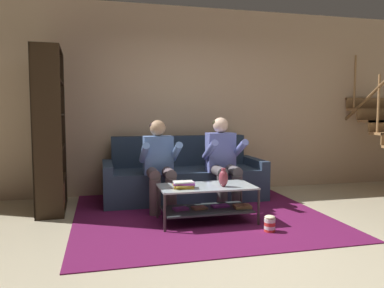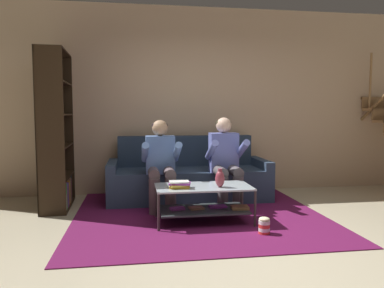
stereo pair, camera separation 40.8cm
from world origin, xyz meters
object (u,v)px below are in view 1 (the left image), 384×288
at_px(coffee_table, 208,198).
at_px(vase, 223,178).
at_px(popcorn_tub, 270,224).
at_px(bookshelf, 48,152).
at_px(book_stack, 184,185).
at_px(couch, 183,178).
at_px(person_seated_left, 159,161).
at_px(person_seated_right, 223,158).

xyz_separation_m(coffee_table, vase, (0.16, -0.09, 0.25)).
xyz_separation_m(vase, popcorn_tub, (0.37, -0.43, -0.43)).
relative_size(vase, bookshelf, 0.10).
xyz_separation_m(book_stack, popcorn_tub, (0.83, -0.45, -0.37)).
xyz_separation_m(bookshelf, popcorn_tub, (2.38, -1.50, -0.66)).
height_order(couch, bookshelf, bookshelf).
bearing_deg(person_seated_left, person_seated_right, 0.20).
relative_size(person_seated_right, coffee_table, 1.10).
bearing_deg(popcorn_tub, bookshelf, 147.75).
bearing_deg(bookshelf, couch, 6.90).
relative_size(person_seated_left, coffee_table, 1.07).
bearing_deg(book_stack, popcorn_tub, -28.31).
height_order(person_seated_right, book_stack, person_seated_right).
bearing_deg(person_seated_left, book_stack, -78.43).
bearing_deg(person_seated_left, couch, 50.48).
height_order(person_seated_right, coffee_table, person_seated_right).
xyz_separation_m(vase, book_stack, (-0.46, 0.02, -0.06)).
distance_m(book_stack, bookshelf, 1.90).
distance_m(bookshelf, popcorn_tub, 2.89).
distance_m(coffee_table, popcorn_tub, 0.77).
distance_m(couch, person_seated_right, 0.76).
distance_m(couch, person_seated_left, 0.76).
distance_m(person_seated_right, coffee_table, 0.88).
xyz_separation_m(person_seated_left, bookshelf, (-1.40, 0.30, 0.11)).
distance_m(vase, book_stack, 0.46).
xyz_separation_m(person_seated_right, book_stack, (-0.71, -0.75, -0.19)).
distance_m(person_seated_left, person_seated_right, 0.86).
xyz_separation_m(coffee_table, popcorn_tub, (0.53, -0.52, -0.18)).
bearing_deg(person_seated_right, coffee_table, -121.25).
bearing_deg(book_stack, vase, -2.32).
relative_size(person_seated_left, book_stack, 4.46).
distance_m(couch, book_stack, 1.32).
distance_m(person_seated_right, popcorn_tub, 1.33).
relative_size(couch, coffee_table, 2.10).
bearing_deg(book_stack, person_seated_left, 101.57).
distance_m(person_seated_left, popcorn_tub, 1.65).
relative_size(couch, person_seated_right, 1.92).
bearing_deg(vase, couch, 97.84).
height_order(couch, person_seated_right, person_seated_right).
bearing_deg(person_seated_right, popcorn_tub, -84.27).
bearing_deg(coffee_table, couch, 90.90).
xyz_separation_m(person_seated_right, bookshelf, (-2.26, 0.30, 0.10)).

